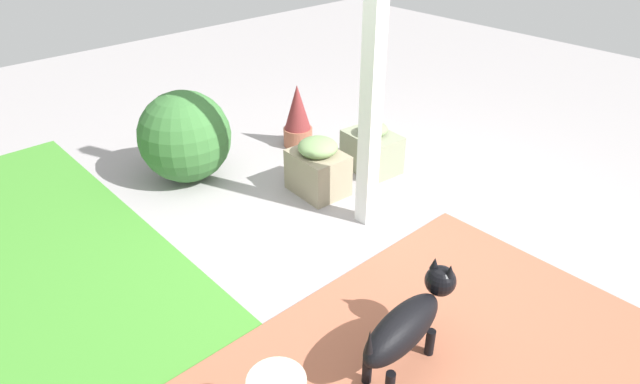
{
  "coord_description": "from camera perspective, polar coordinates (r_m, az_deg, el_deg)",
  "views": [
    {
      "loc": [
        -2.06,
        2.31,
        2.26
      ],
      "look_at": [
        0.34,
        0.11,
        0.33
      ],
      "focal_mm": 30.43,
      "sensor_mm": 36.0,
      "label": 1
    }
  ],
  "objects": [
    {
      "name": "porch_pillar",
      "position": [
        3.55,
        5.7,
        14.8
      ],
      "size": [
        0.11,
        0.11,
        2.59
      ],
      "primitive_type": "cube",
      "color": "white",
      "rests_on": "ground"
    },
    {
      "name": "dog",
      "position": [
        2.85,
        9.26,
        -13.38
      ],
      "size": [
        0.26,
        0.74,
        0.51
      ],
      "color": "black",
      "rests_on": "ground"
    },
    {
      "name": "ground_plane",
      "position": [
        3.83,
        4.68,
        -5.52
      ],
      "size": [
        12.0,
        12.0,
        0.0
      ],
      "primitive_type": "plane",
      "color": "#9C9798"
    },
    {
      "name": "terracotta_pot_spiky",
      "position": [
        5.08,
        -2.38,
        7.87
      ],
      "size": [
        0.27,
        0.27,
        0.6
      ],
      "color": "#9C5941",
      "rests_on": "ground"
    },
    {
      "name": "round_shrub",
      "position": [
        4.6,
        -14.03,
        5.68
      ],
      "size": [
        0.76,
        0.76,
        0.76
      ],
      "primitive_type": "sphere",
      "color": "#356831",
      "rests_on": "ground"
    },
    {
      "name": "brick_path",
      "position": [
        3.07,
        13.29,
        -17.43
      ],
      "size": [
        1.8,
        2.4,
        0.02
      ],
      "primitive_type": "cube",
      "color": "#A25C42",
      "rests_on": "ground"
    },
    {
      "name": "stone_planter_nearest",
      "position": [
        4.7,
        5.46,
        4.52
      ],
      "size": [
        0.5,
        0.38,
        0.44
      ],
      "color": "gray",
      "rests_on": "ground"
    },
    {
      "name": "stone_planter_near",
      "position": [
        4.32,
        -0.23,
        2.59
      ],
      "size": [
        0.47,
        0.38,
        0.47
      ],
      "color": "gray",
      "rests_on": "ground"
    }
  ]
}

